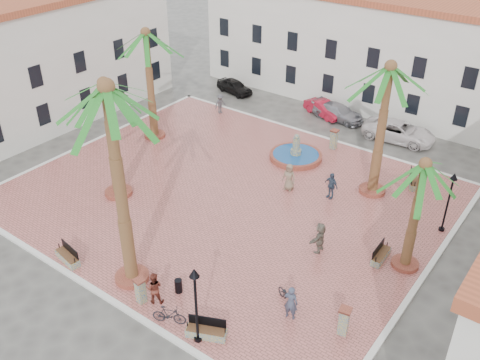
# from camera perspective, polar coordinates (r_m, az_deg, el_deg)

# --- Properties ---
(ground) EXTENTS (120.00, 120.00, 0.00)m
(ground) POSITION_cam_1_polar(r_m,az_deg,el_deg) (34.63, -1.33, -1.75)
(ground) COLOR #56544F
(ground) RESTS_ON ground
(plaza) EXTENTS (26.00, 22.00, 0.15)m
(plaza) POSITION_cam_1_polar(r_m,az_deg,el_deg) (34.59, -1.33, -1.65)
(plaza) COLOR #B8615A
(plaza) RESTS_ON ground
(kerb_n) EXTENTS (26.30, 0.30, 0.16)m
(kerb_n) POSITION_cam_1_polar(r_m,az_deg,el_deg) (42.65, 7.80, 4.82)
(kerb_n) COLOR silver
(kerb_n) RESTS_ON ground
(kerb_s) EXTENTS (26.30, 0.30, 0.16)m
(kerb_s) POSITION_cam_1_polar(r_m,az_deg,el_deg) (28.55, -15.26, -11.24)
(kerb_s) COLOR silver
(kerb_s) RESTS_ON ground
(kerb_e) EXTENTS (0.30, 22.30, 0.16)m
(kerb_e) POSITION_cam_1_polar(r_m,az_deg,el_deg) (29.96, 19.02, -9.63)
(kerb_e) COLOR silver
(kerb_e) RESTS_ON ground
(kerb_w) EXTENTS (0.30, 22.30, 0.16)m
(kerb_w) POSITION_cam_1_polar(r_m,az_deg,el_deg) (42.81, -15.25, 4.06)
(kerb_w) COLOR silver
(kerb_w) RESTS_ON ground
(building_north) EXTENTS (30.40, 7.40, 9.50)m
(building_north) POSITION_cam_1_polar(r_m,az_deg,el_deg) (48.52, 13.65, 13.50)
(building_north) COLOR silver
(building_north) RESTS_ON ground
(building_west) EXTENTS (6.40, 24.40, 10.00)m
(building_west) POSITION_cam_1_polar(r_m,az_deg,el_deg) (45.60, -21.04, 11.52)
(building_west) COLOR silver
(building_west) RESTS_ON ground
(fountain) EXTENTS (3.77, 3.77, 1.95)m
(fountain) POSITION_cam_1_polar(r_m,az_deg,el_deg) (38.77, 5.97, 2.66)
(fountain) COLOR #984332
(fountain) RESTS_ON plaza
(palm_nw) EXTENTS (5.26, 5.26, 8.52)m
(palm_nw) POSITION_cam_1_polar(r_m,az_deg,el_deg) (39.69, -9.94, 14.03)
(palm_nw) COLOR #984332
(palm_nw) RESTS_ON plaza
(palm_sw) EXTENTS (5.71, 5.71, 7.95)m
(palm_sw) POSITION_cam_1_polar(r_m,az_deg,el_deg) (32.48, -14.15, 8.47)
(palm_sw) COLOR #984332
(palm_sw) RESTS_ON plaza
(palm_s) EXTENTS (5.70, 5.70, 10.90)m
(palm_s) POSITION_cam_1_polar(r_m,az_deg,el_deg) (23.60, -13.78, 7.27)
(palm_s) COLOR #984332
(palm_s) RESTS_ON plaza
(palm_e) EXTENTS (4.73, 4.73, 6.55)m
(palm_e) POSITION_cam_1_polar(r_m,az_deg,el_deg) (27.18, 18.91, 0.26)
(palm_e) COLOR #984332
(palm_e) RESTS_ON plaza
(palm_ne) EXTENTS (5.51, 5.51, 8.86)m
(palm_ne) POSITION_cam_1_polar(r_m,az_deg,el_deg) (32.57, 15.56, 10.07)
(palm_ne) COLOR #984332
(palm_ne) RESTS_ON plaza
(bench_s) EXTENTS (1.85, 0.83, 0.94)m
(bench_s) POSITION_cam_1_polar(r_m,az_deg,el_deg) (30.45, -17.89, -7.82)
(bench_s) COLOR gray
(bench_s) RESTS_ON plaza
(bench_se) EXTENTS (1.94, 1.29, 0.99)m
(bench_se) POSITION_cam_1_polar(r_m,az_deg,el_deg) (25.18, -3.60, -15.84)
(bench_se) COLOR gray
(bench_se) RESTS_ON plaza
(bench_e) EXTENTS (0.57, 1.70, 0.89)m
(bench_e) POSITION_cam_1_polar(r_m,az_deg,el_deg) (30.10, 14.77, -7.79)
(bench_e) COLOR gray
(bench_e) RESTS_ON plaza
(bench_ne) EXTENTS (1.23, 1.90, 0.97)m
(bench_ne) POSITION_cam_1_polar(r_m,az_deg,el_deg) (37.23, 18.01, -0.12)
(bench_ne) COLOR gray
(bench_ne) RESTS_ON plaza
(lamppost_s) EXTENTS (0.45, 0.45, 4.18)m
(lamppost_s) POSITION_cam_1_polar(r_m,az_deg,el_deg) (23.25, -4.78, -11.93)
(lamppost_s) COLOR black
(lamppost_s) RESTS_ON plaza
(lamppost_e) EXTENTS (0.42, 0.42, 3.86)m
(lamppost_e) POSITION_cam_1_polar(r_m,az_deg,el_deg) (32.11, 21.53, -1.24)
(lamppost_e) COLOR black
(lamppost_e) RESTS_ON plaza
(bollard_se) EXTENTS (0.58, 0.58, 1.42)m
(bollard_se) POSITION_cam_1_polar(r_m,az_deg,el_deg) (26.81, -10.57, -11.50)
(bollard_se) COLOR gray
(bollard_se) RESTS_ON plaza
(bollard_n) EXTENTS (0.54, 0.54, 1.51)m
(bollard_n) POSITION_cam_1_polar(r_m,az_deg,el_deg) (40.31, 9.99, 4.34)
(bollard_n) COLOR gray
(bollard_n) RESTS_ON plaza
(bollard_e) EXTENTS (0.62, 0.62, 1.49)m
(bollard_e) POSITION_cam_1_polar(r_m,az_deg,el_deg) (25.35, 11.03, -14.51)
(bollard_e) COLOR gray
(bollard_e) RESTS_ON plaza
(litter_bin) EXTENTS (0.39, 0.39, 0.75)m
(litter_bin) POSITION_cam_1_polar(r_m,az_deg,el_deg) (27.30, -6.58, -11.16)
(litter_bin) COLOR black
(litter_bin) RESTS_ON plaza
(cyclist_a) EXTENTS (0.75, 0.56, 1.86)m
(cyclist_a) POSITION_cam_1_polar(r_m,az_deg,el_deg) (25.60, 5.45, -12.88)
(cyclist_a) COLOR #394257
(cyclist_a) RESTS_ON plaza
(bicycle_a) EXTENTS (1.65, 1.17, 0.82)m
(bicycle_a) POSITION_cam_1_polar(r_m,az_deg,el_deg) (26.66, 5.07, -12.22)
(bicycle_a) COLOR black
(bicycle_a) RESTS_ON plaza
(cyclist_b) EXTENTS (1.08, 1.04, 1.75)m
(cyclist_b) POSITION_cam_1_polar(r_m,az_deg,el_deg) (26.61, -9.15, -11.30)
(cyclist_b) COLOR maroon
(cyclist_b) RESTS_ON plaza
(bicycle_b) EXTENTS (1.68, 1.12, 0.99)m
(bicycle_b) POSITION_cam_1_polar(r_m,az_deg,el_deg) (25.76, -7.57, -14.09)
(bicycle_b) COLOR black
(bicycle_b) RESTS_ON plaza
(pedestrian_fountain_a) EXTENTS (0.95, 0.66, 1.85)m
(pedestrian_fountain_a) POSITION_cam_1_polar(r_m,az_deg,el_deg) (34.74, 5.26, 0.32)
(pedestrian_fountain_a) COLOR #7B6752
(pedestrian_fountain_a) RESTS_ON plaza
(pedestrian_fountain_b) EXTENTS (1.13, 0.69, 1.79)m
(pedestrian_fountain_b) POSITION_cam_1_polar(r_m,az_deg,el_deg) (34.26, 9.69, -0.57)
(pedestrian_fountain_b) COLOR #334459
(pedestrian_fountain_b) RESTS_ON plaza
(pedestrian_north) EXTENTS (0.87, 1.22, 1.71)m
(pedestrian_north) POSITION_cam_1_polar(r_m,az_deg,el_deg) (45.54, -2.11, 8.14)
(pedestrian_north) COLOR #424145
(pedestrian_north) RESTS_ON plaza
(pedestrian_east) EXTENTS (0.63, 1.72, 1.83)m
(pedestrian_east) POSITION_cam_1_polar(r_m,az_deg,el_deg) (29.61, 8.52, -6.09)
(pedestrian_east) COLOR #685F52
(pedestrian_east) RESTS_ON plaza
(car_black) EXTENTS (4.03, 2.25, 1.29)m
(car_black) POSITION_cam_1_polar(r_m,az_deg,el_deg) (50.17, -0.59, 9.96)
(car_black) COLOR black
(car_black) RESTS_ON ground
(car_red) EXTENTS (4.07, 2.52, 1.26)m
(car_red) POSITION_cam_1_polar(r_m,az_deg,el_deg) (46.05, 8.93, 7.54)
(car_red) COLOR #B2162C
(car_red) RESTS_ON ground
(car_silver) EXTENTS (4.61, 2.19, 1.30)m
(car_silver) POSITION_cam_1_polar(r_m,az_deg,el_deg) (45.51, 10.43, 7.12)
(car_silver) COLOR #9A99A1
(car_silver) RESTS_ON ground
(car_white) EXTENTS (5.68, 2.99, 1.53)m
(car_white) POSITION_cam_1_polar(r_m,az_deg,el_deg) (43.01, 16.59, 5.00)
(car_white) COLOR silver
(car_white) RESTS_ON ground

